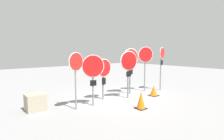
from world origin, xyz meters
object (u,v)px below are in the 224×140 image
at_px(stop_sign_4, 131,62).
at_px(traffic_cone_0, 141,100).
at_px(stop_sign_0, 76,66).
at_px(stop_sign_2, 104,72).
at_px(storage_crate, 36,102).
at_px(stop_sign_1, 93,69).
at_px(stop_sign_5, 145,59).
at_px(traffic_cone_1, 154,91).
at_px(stop_sign_6, 162,59).
at_px(stop_sign_3, 129,65).

bearing_deg(stop_sign_4, traffic_cone_0, -115.79).
xyz_separation_m(stop_sign_0, stop_sign_2, (1.73, 0.52, -0.40)).
relative_size(stop_sign_4, storage_crate, 3.45).
distance_m(stop_sign_0, stop_sign_1, 0.80).
distance_m(stop_sign_2, stop_sign_5, 2.96).
bearing_deg(stop_sign_1, traffic_cone_1, 11.98).
height_order(stop_sign_5, stop_sign_6, stop_sign_5).
bearing_deg(stop_sign_5, stop_sign_6, 2.50).
relative_size(stop_sign_5, traffic_cone_1, 4.73).
xyz_separation_m(stop_sign_3, stop_sign_4, (0.74, 0.60, 0.08)).
xyz_separation_m(stop_sign_2, stop_sign_4, (1.80, -0.03, 0.38)).
height_order(stop_sign_1, stop_sign_4, stop_sign_4).
bearing_deg(stop_sign_3, stop_sign_5, 25.91).
xyz_separation_m(stop_sign_1, traffic_cone_1, (3.43, -0.54, -1.30)).
height_order(stop_sign_2, traffic_cone_1, stop_sign_2).
height_order(stop_sign_3, traffic_cone_1, stop_sign_3).
bearing_deg(storage_crate, stop_sign_1, -24.93).
height_order(stop_sign_3, stop_sign_6, stop_sign_6).
distance_m(stop_sign_5, storage_crate, 6.18).
height_order(stop_sign_2, stop_sign_6, stop_sign_6).
xyz_separation_m(stop_sign_6, storage_crate, (-6.94, 0.96, -1.54)).
distance_m(stop_sign_2, traffic_cone_0, 2.34).
xyz_separation_m(stop_sign_3, stop_sign_5, (1.84, 0.50, 0.25)).
relative_size(stop_sign_5, stop_sign_6, 1.00).
xyz_separation_m(stop_sign_0, stop_sign_1, (0.78, -0.02, -0.18)).
relative_size(stop_sign_3, traffic_cone_1, 4.29).
bearing_deg(stop_sign_2, stop_sign_3, -31.01).
bearing_deg(stop_sign_0, stop_sign_1, -17.03).
bearing_deg(stop_sign_3, traffic_cone_1, -7.47).
xyz_separation_m(stop_sign_0, traffic_cone_0, (2.08, -1.55, -1.40)).
height_order(stop_sign_5, traffic_cone_0, stop_sign_5).
xyz_separation_m(stop_sign_4, traffic_cone_1, (0.67, -1.06, -1.47)).
bearing_deg(stop_sign_4, traffic_cone_1, -48.06).
height_order(stop_sign_6, traffic_cone_1, stop_sign_6).
bearing_deg(stop_sign_0, stop_sign_3, -17.67).
distance_m(stop_sign_0, stop_sign_3, 2.80).
xyz_separation_m(stop_sign_4, stop_sign_5, (1.11, -0.10, 0.17)).
relative_size(stop_sign_2, stop_sign_5, 0.76).
height_order(stop_sign_4, traffic_cone_0, stop_sign_4).
relative_size(stop_sign_0, stop_sign_5, 0.95).
xyz_separation_m(stop_sign_2, traffic_cone_1, (2.47, -1.09, -1.09)).
xyz_separation_m(stop_sign_1, stop_sign_2, (0.95, 0.54, -0.21)).
height_order(stop_sign_1, stop_sign_3, stop_sign_3).
distance_m(stop_sign_0, storage_crate, 2.16).
distance_m(stop_sign_0, traffic_cone_0, 2.95).
bearing_deg(stop_sign_6, stop_sign_1, 165.60).
bearing_deg(traffic_cone_1, traffic_cone_0, -155.07).
xyz_separation_m(stop_sign_2, stop_sign_5, (2.91, -0.12, 0.55)).
xyz_separation_m(stop_sign_2, traffic_cone_0, (0.34, -2.08, -1.01)).
xyz_separation_m(stop_sign_5, traffic_cone_0, (-2.56, -1.95, -1.55)).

